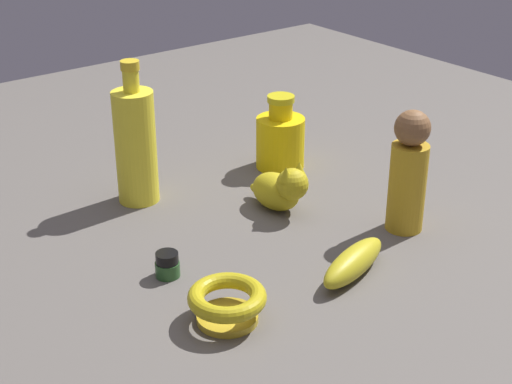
# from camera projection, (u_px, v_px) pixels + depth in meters

# --- Properties ---
(ground) EXTENTS (2.00, 2.00, 0.00)m
(ground) POSITION_uv_depth(u_px,v_px,m) (256.00, 220.00, 1.32)
(ground) COLOR #5B5651
(bottle_short) EXTENTS (0.09, 0.09, 0.14)m
(bottle_short) POSITION_uv_depth(u_px,v_px,m) (280.00, 139.00, 1.49)
(bottle_short) COLOR yellow
(bottle_short) RESTS_ON ground
(nail_polish_jar) EXTENTS (0.04, 0.04, 0.04)m
(nail_polish_jar) POSITION_uv_depth(u_px,v_px,m) (167.00, 265.00, 1.15)
(nail_polish_jar) COLOR #285325
(nail_polish_jar) RESTS_ON ground
(bowl) EXTENTS (0.11, 0.11, 0.05)m
(bowl) POSITION_uv_depth(u_px,v_px,m) (227.00, 302.00, 1.04)
(bowl) COLOR gold
(bowl) RESTS_ON ground
(person_figure_adult) EXTENTS (0.08, 0.08, 0.21)m
(person_figure_adult) POSITION_uv_depth(u_px,v_px,m) (408.00, 173.00, 1.25)
(person_figure_adult) COLOR gold
(person_figure_adult) RESTS_ON ground
(cat_figurine) EXTENTS (0.13, 0.07, 0.10)m
(cat_figurine) POSITION_uv_depth(u_px,v_px,m) (281.00, 188.00, 1.33)
(cat_figurine) COLOR gold
(cat_figurine) RESTS_ON ground
(bottle_tall) EXTENTS (0.07, 0.07, 0.25)m
(bottle_tall) POSITION_uv_depth(u_px,v_px,m) (136.00, 145.00, 1.34)
(bottle_tall) COLOR yellow
(bottle_tall) RESTS_ON ground
(banana) EXTENTS (0.09, 0.16, 0.04)m
(banana) POSITION_uv_depth(u_px,v_px,m) (353.00, 262.00, 1.15)
(banana) COLOR gold
(banana) RESTS_ON ground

